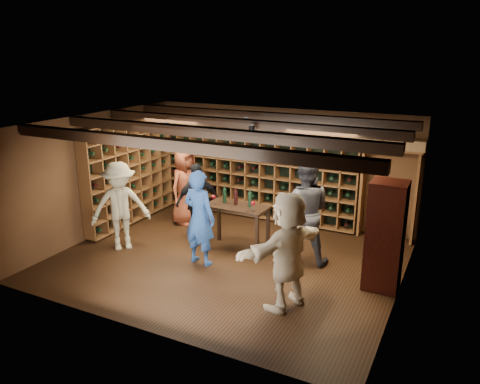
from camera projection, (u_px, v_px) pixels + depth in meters
The scene contains 13 objects.
ground at pixel (227, 260), 8.58m from camera, with size 6.00×6.00×0.00m, color black.
room_shell at pixel (227, 128), 7.92m from camera, with size 6.00×6.00×6.00m.
wine_rack_back at pixel (255, 168), 10.46m from camera, with size 4.65×0.30×2.20m.
wine_rack_left at pixel (130, 172), 10.16m from camera, with size 0.30×2.65×2.20m.
crate_shelf at pixel (392, 164), 9.07m from camera, with size 1.20×0.32×2.07m.
display_cabinet at pixel (385, 238), 7.34m from camera, with size 0.55×0.50×1.75m.
man_blue_shirt at pixel (199, 218), 8.21m from camera, with size 0.63×0.41×1.72m, color navy.
man_grey_suit at pixel (304, 211), 8.23m from camera, with size 0.94×0.73×1.94m, color black.
guest_red_floral at pixel (185, 186), 10.17m from camera, with size 0.82×0.53×1.68m, color maroon.
guest_woman_black at pixel (198, 201), 9.40m from camera, with size 0.90×0.38×1.54m, color black.
guest_khaki at pixel (120, 206), 8.84m from camera, with size 1.11×0.64×1.71m, color #82775A.
guest_beige at pixel (288, 251), 6.78m from camera, with size 1.66×0.53×1.79m, color tan.
tasting_table at pixel (237, 211), 8.81m from camera, with size 1.18×0.60×1.16m.
Camera 1 is at (3.73, -6.91, 3.68)m, focal length 35.00 mm.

